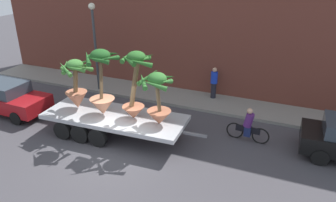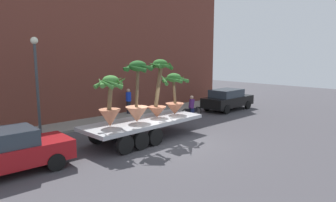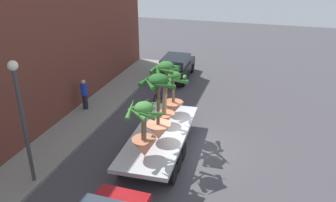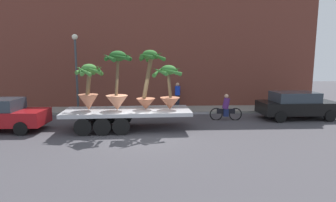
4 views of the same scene
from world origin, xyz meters
The scene contains 13 objects.
ground_plane centered at (0.00, 0.00, 0.00)m, with size 60.00×60.00×0.00m, color #423F44.
sidewalk centered at (0.00, 6.10, 0.07)m, with size 24.00×2.20×0.15m, color gray.
building_facade centered at (0.00, 7.80, 4.64)m, with size 24.00×1.20×9.28m, color brown.
flatbed_trailer centered at (-1.04, 1.29, 0.77)m, with size 7.21×2.55×0.98m.
potted_palm_rear centered at (0.25, 1.37, 2.44)m, with size 1.49×1.55×2.93m.
potted_palm_middle centered at (1.28, 1.29, 2.03)m, with size 1.53×1.60×2.20m.
potted_palm_front centered at (-2.63, 1.32, 2.03)m, with size 1.39×1.42×2.26m.
potted_palm_extra centered at (-1.23, 1.20, 2.23)m, with size 1.51×1.55×2.88m.
cyclist centered at (4.63, 3.09, 0.67)m, with size 1.84×0.37×1.54m.
parked_car centered at (8.83, 3.25, 0.83)m, with size 4.46×2.02×1.58m.
trailing_car centered at (-7.02, 1.23, 0.83)m, with size 4.43×1.95×1.58m.
pedestrian_near_gate centered at (2.14, 6.62, 1.04)m, with size 0.36×0.36×1.71m.
street_lamp centered at (-4.29, 5.30, 3.23)m, with size 0.36×0.36×4.83m.
Camera 2 is at (-9.57, -9.75, 4.09)m, focal length 31.69 mm.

